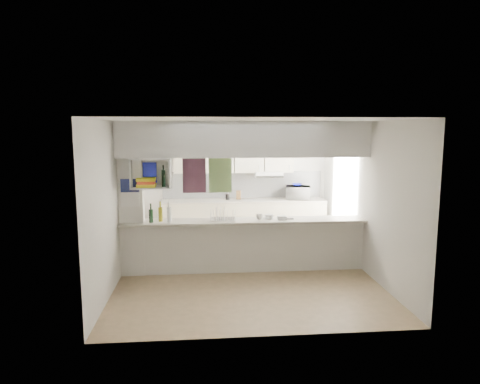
{
  "coord_description": "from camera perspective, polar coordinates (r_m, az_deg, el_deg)",
  "views": [
    {
      "loc": [
        -0.72,
        -7.18,
        2.46
      ],
      "look_at": [
        -0.03,
        0.5,
        1.33
      ],
      "focal_mm": 32.0,
      "sensor_mm": 36.0,
      "label": 1
    }
  ],
  "objects": [
    {
      "name": "wall_right",
      "position": [
        7.8,
        16.11,
        -0.56
      ],
      "size": [
        0.0,
        4.8,
        4.8
      ],
      "primitive_type": "plane",
      "rotation": [
        1.57,
        0.0,
        -1.57
      ],
      "color": "silver",
      "rests_on": "floor"
    },
    {
      "name": "wine_bottles",
      "position": [
        7.3,
        -10.55,
        -2.96
      ],
      "size": [
        0.37,
        0.15,
        0.36
      ],
      "color": "black",
      "rests_on": "breakfast_bar"
    },
    {
      "name": "plastic_tubs",
      "position": [
        7.47,
        4.62,
        -3.35
      ],
      "size": [
        0.49,
        0.23,
        0.07
      ],
      "color": "silver",
      "rests_on": "breakfast_bar"
    },
    {
      "name": "bowl",
      "position": [
        9.6,
        7.6,
        0.96
      ],
      "size": [
        0.22,
        0.22,
        0.05
      ],
      "primitive_type": "imported",
      "color": "#0C1286",
      "rests_on": "microwave"
    },
    {
      "name": "ceiling",
      "position": [
        7.22,
        0.58,
        9.43
      ],
      "size": [
        4.8,
        4.8,
        0.0
      ],
      "primitive_type": "plane",
      "color": "white",
      "rests_on": "wall_back"
    },
    {
      "name": "dish_rack",
      "position": [
        7.39,
        -2.31,
        -2.99
      ],
      "size": [
        0.46,
        0.35,
        0.23
      ],
      "rotation": [
        0.0,
        0.0,
        -0.06
      ],
      "color": "silver",
      "rests_on": "breakfast_bar"
    },
    {
      "name": "knife_block",
      "position": [
        9.51,
        -0.19,
        -0.4
      ],
      "size": [
        0.11,
        0.1,
        0.2
      ],
      "primitive_type": "cube",
      "rotation": [
        0.0,
        0.0,
        -0.2
      ],
      "color": "brown",
      "rests_on": "bench_top"
    },
    {
      "name": "wall_left",
      "position": [
        7.41,
        -15.82,
        -1.01
      ],
      "size": [
        0.0,
        4.8,
        4.8
      ],
      "primitive_type": "plane",
      "rotation": [
        1.57,
        0.0,
        1.57
      ],
      "color": "silver",
      "rests_on": "floor"
    },
    {
      "name": "servery_partition",
      "position": [
        7.25,
        -0.79,
        1.97
      ],
      "size": [
        4.2,
        0.5,
        2.6
      ],
      "color": "silver",
      "rests_on": "floor"
    },
    {
      "name": "utensil_jar",
      "position": [
        9.47,
        -1.67,
        -0.67
      ],
      "size": [
        0.09,
        0.09,
        0.12
      ],
      "primitive_type": "cylinder",
      "color": "black",
      "rests_on": "bench_top"
    },
    {
      "name": "cup",
      "position": [
        7.33,
        2.64,
        -3.32
      ],
      "size": [
        0.15,
        0.15,
        0.1
      ],
      "primitive_type": "imported",
      "rotation": [
        0.0,
        0.0,
        0.27
      ],
      "color": "white",
      "rests_on": "dish_rack"
    },
    {
      "name": "wall_back",
      "position": [
        9.68,
        -0.84,
        1.44
      ],
      "size": [
        4.2,
        0.0,
        4.2
      ],
      "primitive_type": "plane",
      "rotation": [
        1.57,
        0.0,
        0.0
      ],
      "color": "silver",
      "rests_on": "floor"
    },
    {
      "name": "kitchen_run",
      "position": [
        9.5,
        0.25,
        -1.58
      ],
      "size": [
        3.6,
        0.63,
        2.24
      ],
      "color": "beige",
      "rests_on": "floor"
    },
    {
      "name": "floor",
      "position": [
        7.63,
        0.55,
        -10.5
      ],
      "size": [
        4.8,
        4.8,
        0.0
      ],
      "primitive_type": "plane",
      "color": "#8F7653",
      "rests_on": "ground"
    },
    {
      "name": "microwave",
      "position": [
        9.6,
        7.76,
        -0.09
      ],
      "size": [
        0.6,
        0.47,
        0.29
      ],
      "primitive_type": "imported",
      "rotation": [
        0.0,
        0.0,
        2.91
      ],
      "color": "white",
      "rests_on": "bench_top"
    },
    {
      "name": "cubby_shelf",
      "position": [
        7.21,
        -11.88,
        2.17
      ],
      "size": [
        0.65,
        0.35,
        0.5
      ],
      "color": "white",
      "rests_on": "bulkhead"
    }
  ]
}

